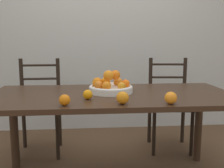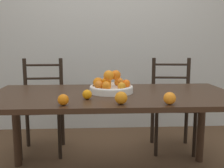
% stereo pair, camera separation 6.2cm
% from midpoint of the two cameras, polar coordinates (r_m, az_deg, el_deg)
% --- Properties ---
extents(wall_back, '(8.00, 0.06, 2.60)m').
position_cam_midpoint_polar(wall_back, '(3.43, -2.62, 11.74)').
color(wall_back, beige).
rests_on(wall_back, ground_plane).
extents(dining_table, '(1.88, 0.90, 0.75)m').
position_cam_midpoint_polar(dining_table, '(2.03, -0.77, -4.55)').
color(dining_table, '#382316').
rests_on(dining_table, ground_plane).
extents(fruit_bowl, '(0.34, 0.34, 0.18)m').
position_cam_midpoint_polar(fruit_bowl, '(2.04, -1.22, -0.48)').
color(fruit_bowl, white).
rests_on(fruit_bowl, dining_table).
extents(orange_loose_0, '(0.07, 0.07, 0.07)m').
position_cam_midpoint_polar(orange_loose_0, '(1.81, -6.29, -2.31)').
color(orange_loose_0, orange).
rests_on(orange_loose_0, dining_table).
extents(orange_loose_1, '(0.07, 0.07, 0.07)m').
position_cam_midpoint_polar(orange_loose_1, '(1.65, -11.35, -3.45)').
color(orange_loose_1, orange).
rests_on(orange_loose_1, dining_table).
extents(orange_loose_2, '(0.08, 0.08, 0.08)m').
position_cam_midpoint_polar(orange_loose_2, '(1.70, 11.65, -2.98)').
color(orange_loose_2, orange).
rests_on(orange_loose_2, dining_table).
extents(orange_loose_3, '(0.08, 0.08, 0.08)m').
position_cam_midpoint_polar(orange_loose_3, '(1.66, 1.24, -3.01)').
color(orange_loose_3, orange).
rests_on(orange_loose_3, dining_table).
extents(chair_left, '(0.44, 0.42, 0.97)m').
position_cam_midpoint_polar(chair_left, '(2.82, -16.13, -5.08)').
color(chair_left, black).
rests_on(chair_left, ground_plane).
extents(chair_right, '(0.46, 0.44, 0.97)m').
position_cam_midpoint_polar(chair_right, '(2.88, 11.74, -4.59)').
color(chair_right, black).
rests_on(chair_right, ground_plane).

